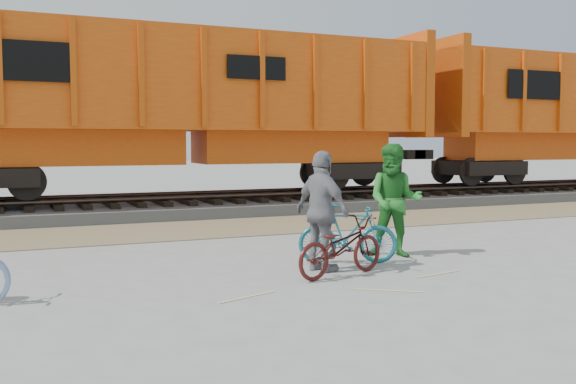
% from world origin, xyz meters
% --- Properties ---
extents(ground, '(120.00, 120.00, 0.00)m').
position_xyz_m(ground, '(0.00, 0.00, 0.00)').
color(ground, '#9E9E99').
rests_on(ground, ground).
extents(gravel_strip, '(120.00, 3.00, 0.02)m').
position_xyz_m(gravel_strip, '(0.00, 5.50, 0.01)').
color(gravel_strip, '#8E7E58').
rests_on(gravel_strip, ground).
extents(ballast_bed, '(120.00, 4.00, 0.30)m').
position_xyz_m(ballast_bed, '(0.00, 9.00, 0.15)').
color(ballast_bed, slate).
rests_on(ballast_bed, ground).
extents(track, '(120.00, 2.60, 0.24)m').
position_xyz_m(track, '(0.00, 9.00, 0.47)').
color(track, black).
rests_on(track, ballast_bed).
extents(hopper_car_center, '(14.00, 3.13, 4.65)m').
position_xyz_m(hopper_car_center, '(0.86, 9.00, 3.01)').
color(hopper_car_center, black).
rests_on(hopper_car_center, track).
extents(bicycle_teal, '(1.61, 1.07, 0.94)m').
position_xyz_m(bicycle_teal, '(1.25, 0.70, 0.47)').
color(bicycle_teal, '#1B6C7A').
rests_on(bicycle_teal, ground).
extents(bicycle_maroon, '(1.71, 1.00, 0.85)m').
position_xyz_m(bicycle_maroon, '(0.68, -0.12, 0.42)').
color(bicycle_maroon, '#471512').
rests_on(bicycle_maroon, ground).
extents(person_man, '(1.17, 1.14, 1.90)m').
position_xyz_m(person_man, '(2.25, 0.90, 0.95)').
color(person_man, '#277C29').
rests_on(person_man, ground).
extents(person_woman, '(0.71, 1.13, 1.80)m').
position_xyz_m(person_woman, '(0.58, 0.28, 0.90)').
color(person_woman, gray).
rests_on(person_woman, ground).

